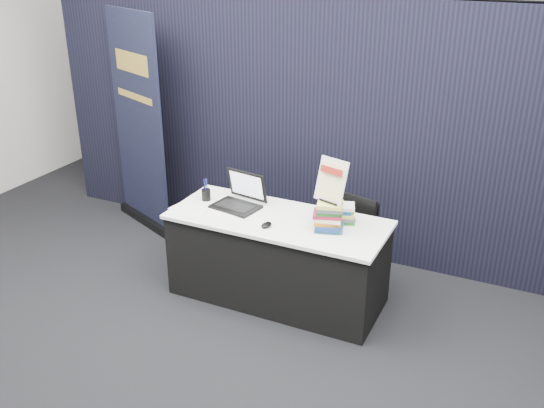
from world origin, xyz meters
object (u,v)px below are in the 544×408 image
(display_table, at_px, (278,258))
(book_stack_short, at_px, (341,213))
(info_sign, at_px, (331,181))
(book_stack_tall, at_px, (328,216))
(pullup_banner, at_px, (139,135))
(laptop, at_px, (238,199))
(stacking_chair, at_px, (351,242))

(display_table, height_order, book_stack_short, book_stack_short)
(display_table, relative_size, book_stack_short, 7.55)
(info_sign, bearing_deg, display_table, -162.10)
(display_table, distance_m, book_stack_tall, 0.66)
(pullup_banner, bearing_deg, laptop, 0.22)
(display_table, xyz_separation_m, pullup_banner, (-1.91, 0.73, 0.62))
(book_stack_tall, bearing_deg, info_sign, 90.00)
(laptop, relative_size, stacking_chair, 0.51)
(info_sign, bearing_deg, stacking_chair, 97.74)
(info_sign, height_order, stacking_chair, info_sign)
(pullup_banner, height_order, stacking_chair, pullup_banner)
(display_table, height_order, pullup_banner, pullup_banner)
(book_stack_short, height_order, stacking_chair, book_stack_short)
(info_sign, xyz_separation_m, stacking_chair, (0.06, 0.39, -0.69))
(book_stack_tall, xyz_separation_m, pullup_banner, (-2.36, 0.75, 0.13))
(pullup_banner, bearing_deg, stacking_chair, 15.64)
(pullup_banner, xyz_separation_m, stacking_chair, (2.42, -0.33, -0.53))
(book_stack_short, xyz_separation_m, pullup_banner, (-2.40, 0.56, 0.17))
(laptop, distance_m, book_stack_short, 0.90)
(laptop, bearing_deg, stacking_chair, 27.95)
(display_table, bearing_deg, book_stack_tall, -2.93)
(book_stack_tall, relative_size, book_stack_short, 1.06)
(info_sign, relative_size, stacking_chair, 0.42)
(laptop, relative_size, book_stack_short, 1.77)
(book_stack_short, bearing_deg, pullup_banner, 166.85)
(display_table, bearing_deg, info_sign, 0.99)
(book_stack_short, bearing_deg, laptop, -174.50)
(laptop, height_order, info_sign, info_sign)
(info_sign, bearing_deg, book_stack_tall, -73.09)
(laptop, height_order, pullup_banner, pullup_banner)
(book_stack_tall, height_order, info_sign, info_sign)
(book_stack_tall, distance_m, book_stack_short, 0.20)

